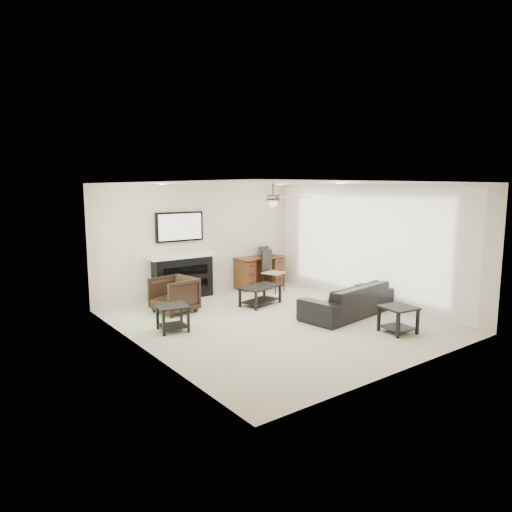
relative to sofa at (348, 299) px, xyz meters
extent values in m
plane|color=beige|center=(-1.41, 0.46, -0.30)|extent=(5.50, 5.50, 0.00)
cube|color=white|center=(-1.41, 0.46, 2.20)|extent=(5.00, 5.50, 0.04)
cube|color=beige|center=(-1.41, 3.21, 0.95)|extent=(5.00, 0.04, 2.50)
cube|color=beige|center=(-1.41, -2.29, 0.95)|extent=(5.00, 0.04, 2.50)
cube|color=beige|center=(-3.91, 0.46, 0.95)|extent=(0.04, 5.50, 2.50)
cube|color=beige|center=(1.09, 0.46, 0.95)|extent=(0.04, 5.50, 2.50)
cube|color=white|center=(1.04, 0.56, 0.93)|extent=(0.04, 5.10, 2.40)
cube|color=#93BC89|center=(-3.87, 2.01, 0.75)|extent=(0.04, 1.80, 2.10)
cylinder|color=#382619|center=(-1.41, 0.56, 1.95)|extent=(1.40, 1.40, 0.30)
imported|color=black|center=(0.00, 0.00, 0.00)|extent=(2.18, 1.08, 0.61)
imported|color=black|center=(-2.60, 2.15, 0.04)|extent=(0.87, 0.85, 0.70)
cube|color=black|center=(-0.90, 1.60, -0.10)|extent=(1.00, 0.72, 0.40)
cube|color=black|center=(-0.15, -1.25, -0.08)|extent=(0.59, 0.59, 0.45)
cube|color=black|center=(-3.15, 1.10, -0.08)|extent=(0.58, 0.58, 0.45)
cube|color=black|center=(-1.93, 3.04, 0.65)|extent=(1.52, 0.34, 1.91)
cube|color=#39160E|center=(0.09, 2.95, 0.08)|extent=(1.22, 0.56, 0.76)
cube|color=black|center=(0.09, 2.40, 0.18)|extent=(0.53, 0.54, 0.97)
cube|color=black|center=(0.29, 2.93, 0.57)|extent=(0.33, 0.24, 0.23)
camera|label=1|loc=(-6.48, -5.79, 2.11)|focal=32.00mm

